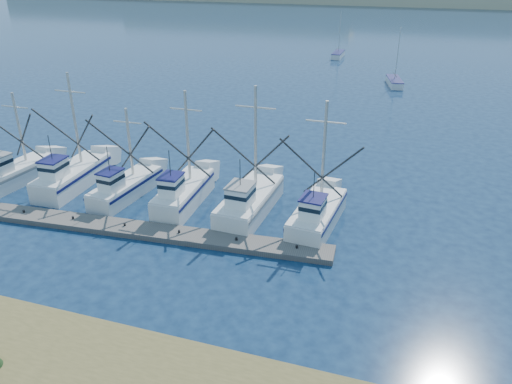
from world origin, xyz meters
TOP-DOWN VIEW (x-y plane):
  - ground at (0.00, 0.00)m, footprint 500.00×500.00m
  - floating_dock at (-10.29, 5.25)m, footprint 28.85×3.91m
  - trawler_fleet at (-10.06, 9.95)m, footprint 28.32×8.05m
  - sailboat_near at (4.41, 54.82)m, footprint 2.96×6.27m
  - sailboat_far at (-7.09, 74.32)m, footprint 1.62×5.89m

SIDE VIEW (x-z plane):
  - ground at x=0.00m, z-range 0.00..0.00m
  - floating_dock at x=-10.29m, z-range 0.00..0.38m
  - sailboat_near at x=4.41m, z-range -3.55..4.55m
  - sailboat_far at x=-7.09m, z-range -3.55..4.55m
  - trawler_fleet at x=-10.06m, z-range -3.59..5.54m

